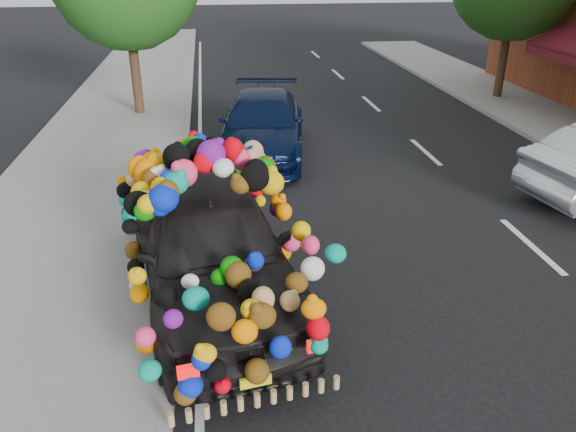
% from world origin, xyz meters
% --- Properties ---
extents(ground, '(100.00, 100.00, 0.00)m').
position_xyz_m(ground, '(0.00, 0.00, 0.00)').
color(ground, black).
rests_on(ground, ground).
extents(sidewalk, '(4.00, 60.00, 0.12)m').
position_xyz_m(sidewalk, '(-4.30, 0.00, 0.06)').
color(sidewalk, gray).
rests_on(sidewalk, ground).
extents(kerb, '(0.15, 60.00, 0.13)m').
position_xyz_m(kerb, '(-2.35, 0.00, 0.07)').
color(kerb, gray).
rests_on(kerb, ground).
extents(lane_markings, '(6.00, 50.00, 0.01)m').
position_xyz_m(lane_markings, '(3.60, 0.00, 0.01)').
color(lane_markings, silver).
rests_on(lane_markings, ground).
extents(plush_art_car, '(3.17, 5.48, 2.34)m').
position_xyz_m(plush_art_car, '(-1.80, -0.75, 1.21)').
color(plush_art_car, black).
rests_on(plush_art_car, ground).
extents(navy_sedan, '(2.74, 5.14, 1.42)m').
position_xyz_m(navy_sedan, '(-0.45, 5.51, 0.71)').
color(navy_sedan, black).
rests_on(navy_sedan, ground).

